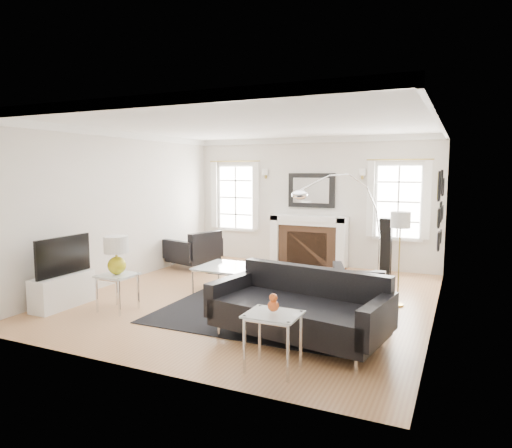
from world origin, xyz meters
The scene contains 25 objects.
floor centered at (0.00, 0.00, 0.00)m, with size 6.00×6.00×0.00m, color #AB7247.
back_wall centered at (0.00, 3.00, 1.40)m, with size 5.50×0.04×2.80m, color silver.
front_wall centered at (0.00, -3.00, 1.40)m, with size 5.50×0.04×2.80m, color silver.
left_wall centered at (-2.75, 0.00, 1.40)m, with size 0.04×6.00×2.80m, color silver.
right_wall centered at (2.75, 0.00, 1.40)m, with size 0.04×6.00×2.80m, color silver.
ceiling centered at (0.00, 0.00, 2.80)m, with size 5.50×6.00×0.02m, color white.
crown_molding centered at (0.00, 0.00, 2.74)m, with size 5.50×6.00×0.12m, color white.
fireplace centered at (0.00, 2.79, 0.54)m, with size 1.70×0.69×1.11m.
mantel_mirror centered at (0.00, 2.95, 1.65)m, with size 1.05×0.07×0.75m.
window_left centered at (-1.85, 2.95, 1.46)m, with size 1.24×0.15×1.62m.
window_right centered at (1.85, 2.95, 1.46)m, with size 1.24×0.15×1.62m.
gallery_wall centered at (2.72, 1.30, 1.53)m, with size 0.04×1.73×1.29m.
tv_unit centered at (-2.44, -1.70, 0.33)m, with size 0.35×1.00×1.09m.
area_rug centered at (0.53, -0.56, 0.01)m, with size 3.12×2.60×0.01m, color black.
sofa centered at (1.30, -1.48, 0.38)m, with size 2.28×1.32×0.70m.
armchair_left centered at (-2.14, 1.57, 0.37)m, with size 1.10×1.17×0.66m.
armchair_right centered at (1.72, -0.18, 0.32)m, with size 0.99×1.06×0.58m.
coffee_table centered at (-0.61, 0.21, 0.40)m, with size 0.98×0.98×0.43m.
side_table_left centered at (-1.56, -1.49, 0.44)m, with size 0.50×0.50×0.55m.
nesting_table centered at (1.33, -2.43, 0.49)m, with size 0.55×0.47×0.61m.
gourd_lamp centered at (-1.56, -1.49, 0.88)m, with size 0.36×0.36×0.57m.
orange_vase centered at (1.33, -2.43, 0.71)m, with size 0.12×0.12×0.19m.
arc_floor_lamp centered at (1.04, 1.47, 1.13)m, with size 1.48×1.37×2.10m.
stick_floor_lamp centered at (2.20, 0.48, 1.26)m, with size 0.29×0.29×1.46m.
speaker_tower centered at (1.68, 2.55, 0.57)m, with size 0.23×0.23×1.15m, color black.
Camera 1 is at (3.06, -6.65, 2.06)m, focal length 32.00 mm.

